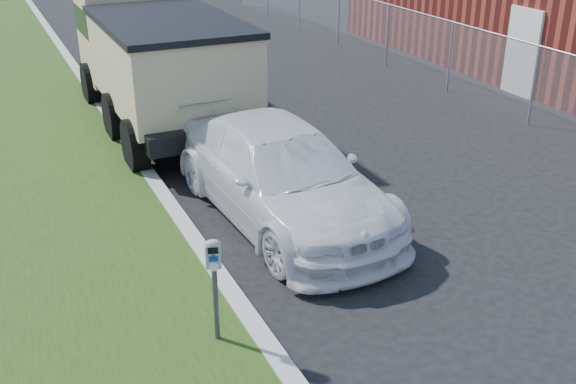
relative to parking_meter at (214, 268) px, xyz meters
name	(u,v)px	position (x,y,z in m)	size (l,w,h in m)	color
ground	(405,264)	(3.09, 0.67, -1.08)	(120.00, 120.00, 0.00)	black
chainlink_fence	(452,43)	(9.09, 7.67, 0.18)	(0.06, 30.06, 30.00)	slate
parking_meter	(214,268)	(0.00, 0.00, 0.00)	(0.21, 0.17, 1.32)	#3F4247
white_wagon	(282,174)	(2.12, 2.84, -0.33)	(2.12, 5.22, 1.51)	silver
dump_truck	(156,57)	(1.59, 8.44, 0.41)	(2.73, 6.80, 2.66)	black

